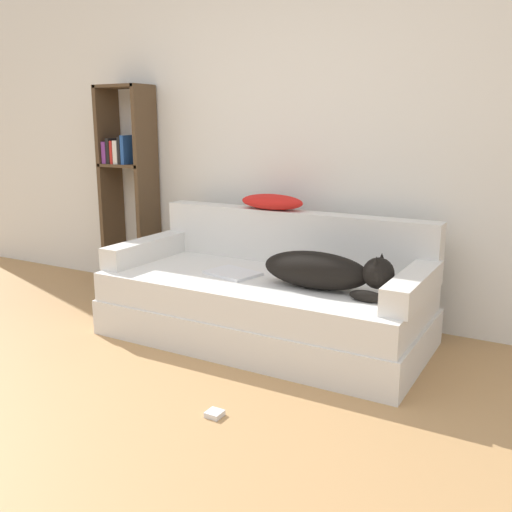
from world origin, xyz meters
TOP-DOWN VIEW (x-y plane):
  - ground_plane at (0.00, 0.00)m, footprint 20.00×20.00m
  - wall_back at (0.00, 2.30)m, footprint 7.56×0.06m
  - couch at (0.15, 1.61)m, footprint 1.99×0.95m
  - couch_backrest at (0.15, 2.02)m, footprint 1.95×0.15m
  - couch_arm_left at (-0.78, 1.61)m, footprint 0.15×0.76m
  - couch_arm_right at (1.07, 1.61)m, footprint 0.15×0.76m
  - dog at (0.59, 1.54)m, footprint 0.77×0.25m
  - laptop at (-0.05, 1.56)m, footprint 0.36×0.30m
  - throw_pillow at (-0.01, 2.01)m, footprint 0.45×0.21m
  - bookshelf at (-1.38, 2.11)m, footprint 0.43×0.26m
  - power_adapter at (0.42, 0.64)m, footprint 0.07×0.07m

SIDE VIEW (x-z plane):
  - ground_plane at x=0.00m, z-range 0.00..0.00m
  - power_adapter at x=0.42m, z-range 0.00..0.03m
  - couch at x=0.15m, z-range 0.00..0.40m
  - laptop at x=-0.05m, z-range 0.41..0.43m
  - couch_arm_left at x=-0.78m, z-range 0.41..0.55m
  - couch_arm_right at x=1.07m, z-range 0.41..0.55m
  - dog at x=0.59m, z-range 0.40..0.64m
  - couch_backrest at x=0.15m, z-range 0.41..0.76m
  - throw_pillow at x=-0.01m, z-range 0.76..0.87m
  - bookshelf at x=-1.38m, z-range 0.11..1.73m
  - wall_back at x=0.00m, z-range 0.00..2.70m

